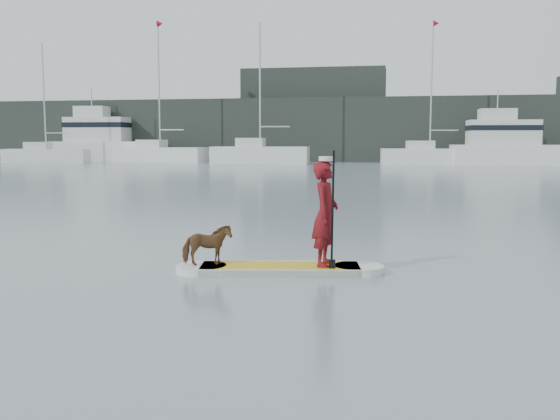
% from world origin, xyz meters
% --- Properties ---
extents(ground, '(140.00, 140.00, 0.00)m').
position_xyz_m(ground, '(0.00, 0.00, 0.00)').
color(ground, slate).
rests_on(ground, ground).
extents(paddleboard, '(3.26, 1.24, 0.12)m').
position_xyz_m(paddleboard, '(-3.41, 1.38, 0.06)').
color(paddleboard, gold).
rests_on(paddleboard, ground).
extents(paddler, '(0.45, 0.64, 1.65)m').
position_xyz_m(paddler, '(-2.71, 1.51, 0.94)').
color(paddler, maroon).
rests_on(paddler, paddleboard).
extents(white_cap, '(0.22, 0.22, 0.07)m').
position_xyz_m(white_cap, '(-2.71, 1.51, 1.80)').
color(white_cap, silver).
rests_on(white_cap, paddler).
extents(dog, '(0.84, 0.65, 0.64)m').
position_xyz_m(dog, '(-4.55, 1.18, 0.44)').
color(dog, '#51311B').
rests_on(dog, paddleboard).
extents(paddle, '(0.10, 0.30, 2.00)m').
position_xyz_m(paddle, '(-2.58, 1.29, 0.80)').
color(paddle, black).
rests_on(paddle, ground).
extents(sailboat_a, '(7.64, 3.66, 10.65)m').
position_xyz_m(sailboat_a, '(-32.96, 43.39, 0.74)').
color(sailboat_a, silver).
rests_on(sailboat_a, ground).
extents(sailboat_b, '(8.74, 3.42, 12.66)m').
position_xyz_m(sailboat_b, '(-23.11, 46.00, 0.88)').
color(sailboat_b, silver).
rests_on(sailboat_b, ground).
extents(sailboat_c, '(8.44, 3.20, 11.92)m').
position_xyz_m(sailboat_c, '(-13.39, 44.37, 0.88)').
color(sailboat_c, silver).
rests_on(sailboat_c, ground).
extents(sailboat_d, '(8.21, 3.17, 11.82)m').
position_xyz_m(sailboat_d, '(0.88, 45.63, 0.84)').
color(sailboat_d, silver).
rests_on(sailboat_d, ground).
extents(motor_yacht_a, '(10.34, 3.79, 6.10)m').
position_xyz_m(motor_yacht_a, '(7.35, 46.10, 1.71)').
color(motor_yacht_a, silver).
rests_on(motor_yacht_a, ground).
extents(motor_yacht_b, '(10.78, 4.19, 6.99)m').
position_xyz_m(motor_yacht_b, '(-29.82, 48.50, 1.97)').
color(motor_yacht_b, silver).
rests_on(motor_yacht_b, ground).
extents(shore_mass, '(90.00, 6.00, 6.00)m').
position_xyz_m(shore_mass, '(0.00, 53.00, 3.00)').
color(shore_mass, black).
rests_on(shore_mass, ground).
extents(shore_building_west, '(14.00, 4.00, 9.00)m').
position_xyz_m(shore_building_west, '(-10.00, 54.00, 4.50)').
color(shore_building_west, black).
rests_on(shore_building_west, ground).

